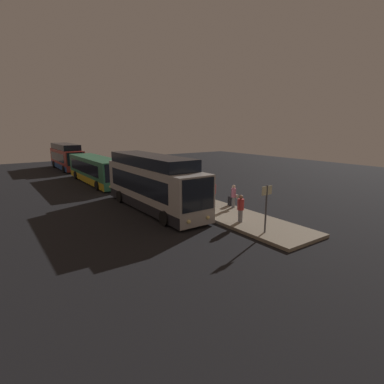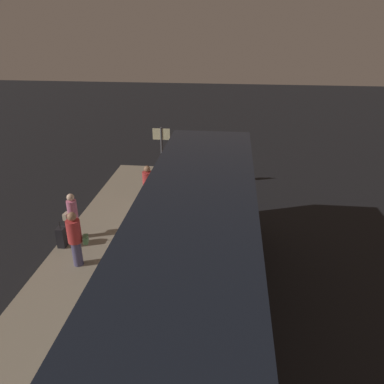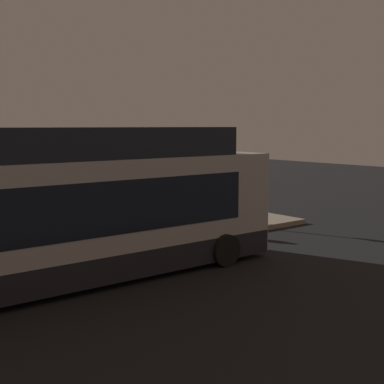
{
  "view_description": "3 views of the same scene",
  "coord_description": "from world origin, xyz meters",
  "px_view_note": "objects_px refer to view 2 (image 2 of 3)",
  "views": [
    {
      "loc": [
        18.47,
        -10.18,
        6.04
      ],
      "look_at": [
        3.16,
        0.59,
        1.96
      ],
      "focal_mm": 28.0,
      "sensor_mm": 36.0,
      "label": 1
    },
    {
      "loc": [
        -8.17,
        -0.64,
        7.21
      ],
      "look_at": [
        3.16,
        0.59,
        1.96
      ],
      "focal_mm": 35.0,
      "sensor_mm": 36.0,
      "label": 2
    },
    {
      "loc": [
        -7.32,
        -12.55,
        4.07
      ],
      "look_at": [
        3.16,
        0.59,
        1.96
      ],
      "focal_mm": 50.0,
      "sensor_mm": 36.0,
      "label": 3
    }
  ],
  "objects_px": {
    "passenger_waiting": "(148,184)",
    "sign_post": "(162,149)",
    "passenger_boarding": "(73,214)",
    "bus_lead": "(198,272)",
    "suitcase": "(62,237)",
    "passenger_with_bags": "(75,237)"
  },
  "relations": [
    {
      "from": "passenger_waiting",
      "to": "sign_post",
      "type": "height_order",
      "value": "sign_post"
    },
    {
      "from": "passenger_boarding",
      "to": "sign_post",
      "type": "bearing_deg",
      "value": -16.06
    },
    {
      "from": "bus_lead",
      "to": "suitcase",
      "type": "height_order",
      "value": "bus_lead"
    },
    {
      "from": "suitcase",
      "to": "sign_post",
      "type": "height_order",
      "value": "sign_post"
    },
    {
      "from": "bus_lead",
      "to": "sign_post",
      "type": "height_order",
      "value": "bus_lead"
    },
    {
      "from": "passenger_with_bags",
      "to": "sign_post",
      "type": "distance_m",
      "value": 6.74
    },
    {
      "from": "passenger_boarding",
      "to": "suitcase",
      "type": "height_order",
      "value": "passenger_boarding"
    },
    {
      "from": "bus_lead",
      "to": "suitcase",
      "type": "xyz_separation_m",
      "value": [
        3.12,
        4.91,
        -1.27
      ]
    },
    {
      "from": "passenger_boarding",
      "to": "sign_post",
      "type": "height_order",
      "value": "sign_post"
    },
    {
      "from": "passenger_boarding",
      "to": "sign_post",
      "type": "relative_size",
      "value": 0.63
    },
    {
      "from": "suitcase",
      "to": "bus_lead",
      "type": "bearing_deg",
      "value": -122.44
    },
    {
      "from": "passenger_waiting",
      "to": "sign_post",
      "type": "xyz_separation_m",
      "value": [
        2.19,
        -0.2,
        0.82
      ]
    },
    {
      "from": "passenger_waiting",
      "to": "sign_post",
      "type": "bearing_deg",
      "value": 170.61
    },
    {
      "from": "passenger_boarding",
      "to": "suitcase",
      "type": "bearing_deg",
      "value": 167.34
    },
    {
      "from": "passenger_with_bags",
      "to": "sign_post",
      "type": "bearing_deg",
      "value": 151.34
    },
    {
      "from": "bus_lead",
      "to": "passenger_boarding",
      "type": "distance_m",
      "value": 6.02
    },
    {
      "from": "passenger_waiting",
      "to": "passenger_with_bags",
      "type": "height_order",
      "value": "passenger_with_bags"
    },
    {
      "from": "bus_lead",
      "to": "passenger_waiting",
      "type": "xyz_separation_m",
      "value": [
        6.51,
        2.66,
        -0.7
      ]
    },
    {
      "from": "passenger_waiting",
      "to": "suitcase",
      "type": "bearing_deg",
      "value": -37.77
    },
    {
      "from": "suitcase",
      "to": "passenger_boarding",
      "type": "bearing_deg",
      "value": -20.66
    },
    {
      "from": "passenger_waiting",
      "to": "suitcase",
      "type": "relative_size",
      "value": 1.83
    },
    {
      "from": "passenger_with_bags",
      "to": "suitcase",
      "type": "xyz_separation_m",
      "value": [
        0.95,
        0.94,
        -0.63
      ]
    }
  ]
}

